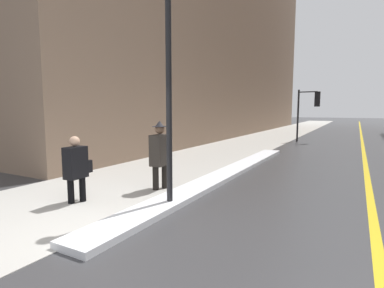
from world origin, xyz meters
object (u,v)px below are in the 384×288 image
(lamp_post, at_px, (169,76))
(pedestrian_in_fedora, at_px, (160,152))
(traffic_light_near, at_px, (310,104))
(pedestrian_with_shoulder_bag, at_px, (76,166))

(lamp_post, height_order, pedestrian_in_fedora, lamp_post)
(traffic_light_near, bearing_deg, lamp_post, -90.13)
(lamp_post, height_order, traffic_light_near, lamp_post)
(traffic_light_near, relative_size, pedestrian_in_fedora, 1.87)
(lamp_post, bearing_deg, traffic_light_near, 86.99)
(lamp_post, relative_size, pedestrian_with_shoulder_bag, 3.04)
(lamp_post, bearing_deg, pedestrian_with_shoulder_bag, -158.98)
(traffic_light_near, distance_m, pedestrian_with_shoulder_bag, 15.69)
(pedestrian_in_fedora, bearing_deg, pedestrian_with_shoulder_bag, -31.41)
(lamp_post, height_order, pedestrian_with_shoulder_bag, lamp_post)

